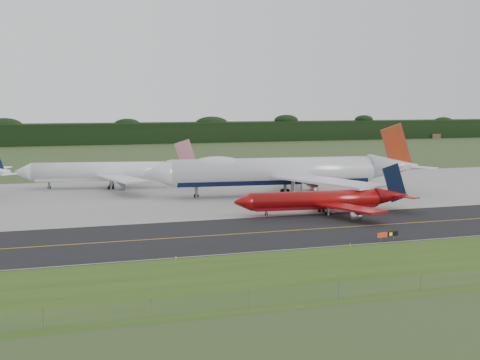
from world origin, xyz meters
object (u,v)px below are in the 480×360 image
Objects in this scene: jet_red_737 at (325,200)px; taxiway_sign at (388,234)px; jet_star_tail at (111,172)px; jet_ba_747 at (283,171)px.

taxiway_sign is at bearing -92.60° from jet_red_737.
jet_red_737 is 71.33m from jet_star_tail.
jet_star_tail is (-41.87, 29.19, -1.78)m from jet_ba_747.
jet_star_tail is 11.39× the size of taxiway_sign.
jet_red_737 reaches higher than taxiway_sign.
jet_red_737 is (-1.85, -29.82, -3.42)m from jet_ba_747.
jet_red_737 is at bearing -55.85° from jet_star_tail.
jet_ba_747 reaches higher than jet_red_737.
jet_ba_747 is 30.07m from jet_red_737.
taxiway_sign is at bearing -93.07° from jet_ba_747.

